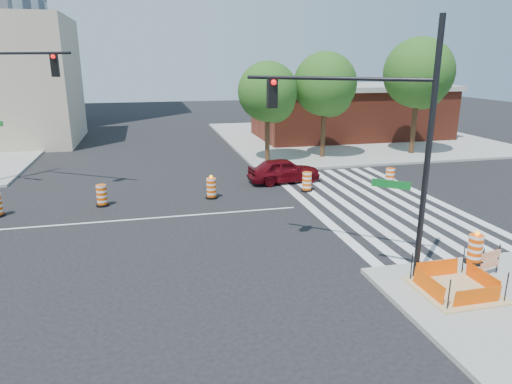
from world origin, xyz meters
TOP-DOWN VIEW (x-y plane):
  - ground at (0.00, 0.00)m, footprint 120.00×120.00m
  - sidewalk_ne at (18.00, 18.00)m, footprint 22.00×22.00m
  - crosswalk_east at (10.95, 0.00)m, footprint 6.75×13.50m
  - lane_centerline at (0.00, 0.00)m, footprint 14.00×0.12m
  - excavation_pit at (9.00, -9.00)m, footprint 2.20×2.20m
  - brick_storefront at (18.00, 18.00)m, footprint 16.50×8.50m
  - red_coupe at (7.89, 4.54)m, footprint 4.17×1.96m
  - signal_pole_se at (7.11, -6.95)m, footprint 4.59×3.73m
  - pit_drum at (10.80, -7.49)m, footprint 0.58×0.58m
  - barricade at (10.65, -8.37)m, footprint 0.81×0.22m
  - tree_north_c at (8.39, 9.92)m, footprint 3.89×3.89m
  - tree_north_d at (12.43, 10.17)m, footprint 4.25×4.25m
  - tree_north_e at (19.21, 9.87)m, footprint 4.83×4.83m
  - median_drum_2 at (-1.68, 2.34)m, footprint 0.60×0.60m
  - median_drum_3 at (3.50, 2.39)m, footprint 0.60×0.60m
  - median_drum_4 at (8.53, 2.50)m, footprint 0.60×0.60m
  - median_drum_5 at (13.21, 2.29)m, footprint 0.60×0.60m

SIDE VIEW (x-z plane):
  - ground at x=0.00m, z-range 0.00..0.00m
  - lane_centerline at x=0.00m, z-range 0.00..0.01m
  - crosswalk_east at x=10.95m, z-range 0.00..0.01m
  - sidewalk_ne at x=18.00m, z-range 0.00..0.15m
  - excavation_pit at x=9.00m, z-range -0.23..0.67m
  - median_drum_2 at x=-1.68m, z-range -0.03..0.99m
  - median_drum_4 at x=8.53m, z-range -0.03..0.99m
  - median_drum_5 at x=13.21m, z-range -0.03..0.99m
  - median_drum_3 at x=3.50m, z-range -0.10..1.08m
  - pit_drum at x=10.80m, z-range 0.05..1.19m
  - barricade at x=10.65m, z-range 0.20..1.16m
  - red_coupe at x=7.89m, z-range 0.00..1.38m
  - brick_storefront at x=18.00m, z-range 0.02..4.62m
  - tree_north_c at x=8.39m, z-range 1.13..7.75m
  - signal_pole_se at x=7.11m, z-range 0.87..8.52m
  - tree_north_d at x=12.43m, z-range 1.24..8.46m
  - tree_north_e at x=19.21m, z-range 1.41..9.62m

